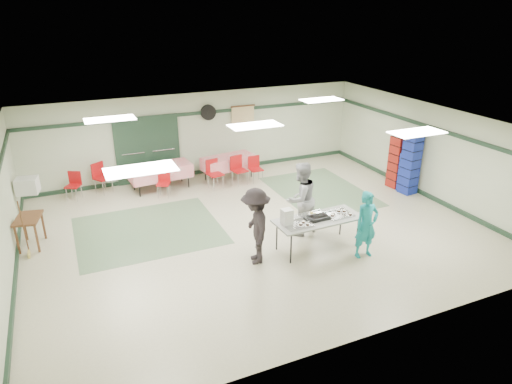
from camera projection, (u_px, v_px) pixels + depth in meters
name	position (u px, v px, depth m)	size (l,w,h in m)	color
floor	(255.00, 229.00, 11.58)	(11.00, 11.00, 0.00)	beige
ceiling	(255.00, 125.00, 10.55)	(11.00, 11.00, 0.00)	silver
wall_back	(200.00, 134.00, 14.87)	(11.00, 11.00, 0.00)	beige
wall_front	(368.00, 271.00, 7.26)	(11.00, 11.00, 0.00)	beige
wall_left	(1.00, 219.00, 9.02)	(9.00, 9.00, 0.00)	beige
wall_right	(430.00, 152.00, 13.11)	(9.00, 9.00, 0.00)	beige
trim_back	(199.00, 113.00, 14.58)	(11.00, 0.06, 0.10)	#1B3323
baseboard_back	(202.00, 172.00, 15.34)	(11.00, 0.06, 0.12)	#1B3323
baseboard_left	(16.00, 274.00, 9.52)	(9.00, 0.06, 0.12)	#1B3323
trim_right	(433.00, 128.00, 12.83)	(9.00, 0.06, 0.10)	#1B3323
baseboard_right	(423.00, 193.00, 13.59)	(9.00, 0.06, 0.12)	#1B3323
green_patch_a	(149.00, 230.00, 11.49)	(3.50, 3.00, 0.01)	#5A7857
green_patch_b	(319.00, 191.00, 13.89)	(2.50, 3.50, 0.01)	#5A7857
double_door_left	(133.00, 152.00, 14.11)	(0.90, 0.06, 2.10)	gray
double_door_right	(163.00, 148.00, 14.47)	(0.90, 0.06, 2.10)	gray
door_frame	(148.00, 150.00, 14.27)	(2.00, 0.03, 2.15)	#1B3323
wall_fan	(208.00, 112.00, 14.66)	(0.50, 0.50, 0.10)	black
scroll_banner	(243.00, 115.00, 15.19)	(0.80, 0.02, 0.60)	#D9B587
serving_table	(318.00, 220.00, 10.39)	(2.07, 0.88, 0.76)	#A9A8A4
sheet_tray_right	(339.00, 215.00, 10.54)	(0.61, 0.46, 0.02)	silver
sheet_tray_mid	(314.00, 216.00, 10.46)	(0.59, 0.45, 0.02)	silver
sheet_tray_left	(297.00, 225.00, 10.06)	(0.60, 0.46, 0.02)	silver
baking_pan	(318.00, 218.00, 10.33)	(0.46, 0.29, 0.08)	black
foam_box_stack	(287.00, 217.00, 10.03)	(0.23, 0.21, 0.37)	white
volunteer_teal	(366.00, 225.00, 10.05)	(0.57, 0.37, 1.55)	teal
volunteer_grey	(301.00, 199.00, 11.02)	(0.90, 0.70, 1.84)	gray
volunteer_dark	(256.00, 226.00, 9.80)	(1.11, 0.64, 1.72)	black
dining_table_a	(228.00, 162.00, 14.69)	(1.78, 1.00, 0.77)	red
dining_table_b	(160.00, 171.00, 13.87)	(1.91, 0.99, 0.77)	red
chair_a	(238.00, 167.00, 14.26)	(0.50, 0.50, 0.91)	#AD120D
chair_b	(214.00, 171.00, 13.96)	(0.50, 0.50, 0.90)	#AD120D
chair_c	(255.00, 166.00, 14.48)	(0.39, 0.39, 0.83)	#AD120D
chair_d	(164.00, 181.00, 13.39)	(0.48, 0.48, 0.78)	#AD120D
chair_loose_a	(100.00, 175.00, 13.60)	(0.60, 0.60, 0.93)	#AD120D
chair_loose_b	(74.00, 182.00, 13.20)	(0.52, 0.52, 0.81)	#AD120D
crate_stack_blue_a	(411.00, 163.00, 13.41)	(0.42, 0.42, 1.90)	navy
crate_stack_red	(397.00, 162.00, 13.94)	(0.42, 0.42, 1.62)	#9B230F
crate_stack_blue_b	(407.00, 173.00, 13.63)	(0.37, 0.37, 1.20)	navy
printer_table	(28.00, 222.00, 10.52)	(0.68, 0.90, 0.74)	brown
office_printer	(27.00, 186.00, 11.74)	(0.52, 0.45, 0.41)	beige
broom	(23.00, 227.00, 10.09)	(0.03, 0.03, 1.36)	brown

